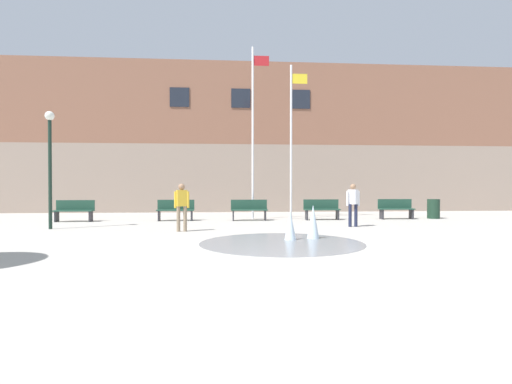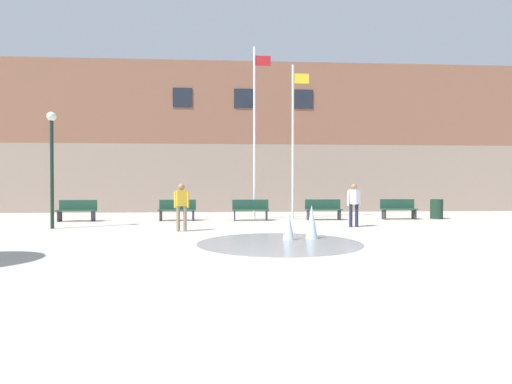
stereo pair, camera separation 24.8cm
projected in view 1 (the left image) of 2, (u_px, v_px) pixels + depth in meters
ground_plane at (275, 269)px, 7.27m from camera, size 100.00×100.00×0.00m
library_building at (239, 142)px, 26.05m from camera, size 36.00×6.05×8.75m
splash_fountain at (295, 231)px, 11.01m from camera, size 4.35×4.35×0.97m
park_bench_far_left at (74, 210)px, 16.93m from camera, size 1.60×0.44×0.91m
park_bench_left_of_flagpoles at (176, 210)px, 17.38m from camera, size 1.60×0.44×0.91m
park_bench_under_left_flagpole at (249, 210)px, 17.50m from camera, size 1.60×0.44×0.91m
park_bench_center at (322, 209)px, 17.83m from camera, size 1.60×0.44×0.91m
park_bench_under_right_flagpole at (396, 209)px, 18.26m from camera, size 1.60×0.44×0.91m
adult_near_bench at (353, 202)px, 14.76m from camera, size 0.50×0.39×1.59m
adult_in_red at (182, 203)px, 13.22m from camera, size 0.50×0.31×1.59m
flagpole_left at (253, 128)px, 18.25m from camera, size 0.80×0.10×7.87m
flagpole_right at (292, 137)px, 18.39m from camera, size 0.80×0.10×7.09m
lamp_post_left_lane at (50, 153)px, 13.95m from camera, size 0.32×0.32×4.13m
trash_can at (433, 209)px, 18.53m from camera, size 0.56×0.56×0.90m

